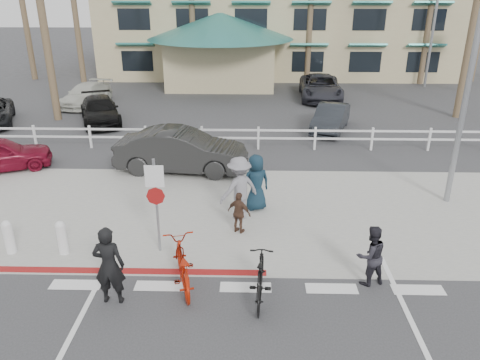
{
  "coord_description": "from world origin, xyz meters",
  "views": [
    {
      "loc": [
        0.1,
        -8.49,
        6.57
      ],
      "look_at": [
        -0.21,
        3.53,
        1.5
      ],
      "focal_mm": 35.0,
      "sensor_mm": 36.0,
      "label": 1
    }
  ],
  "objects_px": {
    "sign_post": "(156,201)",
    "bike_red": "(182,265)",
    "bike_black": "(260,278)",
    "car_white_sedan": "(181,151)"
  },
  "relations": [
    {
      "from": "sign_post",
      "to": "bike_black",
      "type": "relative_size",
      "value": 1.57
    },
    {
      "from": "sign_post",
      "to": "bike_red",
      "type": "xyz_separation_m",
      "value": [
        0.82,
        -1.51,
        -0.9
      ]
    },
    {
      "from": "car_white_sedan",
      "to": "sign_post",
      "type": "bearing_deg",
      "value": -172.36
    },
    {
      "from": "sign_post",
      "to": "bike_red",
      "type": "height_order",
      "value": "sign_post"
    },
    {
      "from": "sign_post",
      "to": "car_white_sedan",
      "type": "relative_size",
      "value": 0.6
    },
    {
      "from": "sign_post",
      "to": "bike_black",
      "type": "xyz_separation_m",
      "value": [
        2.63,
        -2.01,
        -0.9
      ]
    },
    {
      "from": "sign_post",
      "to": "bike_black",
      "type": "distance_m",
      "value": 3.43
    },
    {
      "from": "sign_post",
      "to": "car_white_sedan",
      "type": "bearing_deg",
      "value": 92.04
    },
    {
      "from": "sign_post",
      "to": "bike_black",
      "type": "bearing_deg",
      "value": -37.37
    },
    {
      "from": "bike_red",
      "to": "car_white_sedan",
      "type": "height_order",
      "value": "car_white_sedan"
    }
  ]
}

